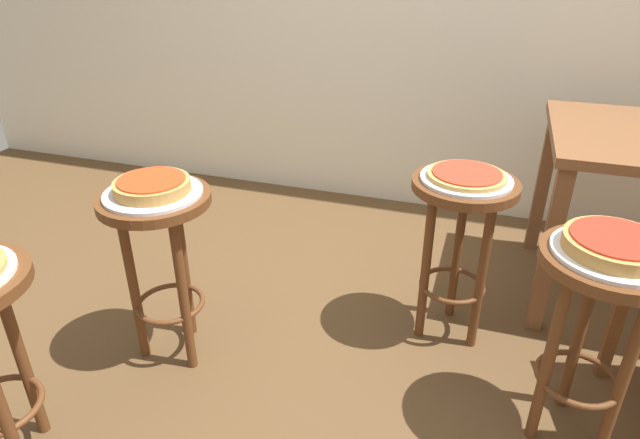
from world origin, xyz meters
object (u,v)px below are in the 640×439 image
at_px(pizza_leftside, 616,244).
at_px(serving_plate_rear, 466,179).
at_px(stool_middle, 160,240).
at_px(serving_plate_leftside, 613,253).
at_px(stool_leftside, 598,307).
at_px(stool_rear, 460,224).
at_px(pizza_rear, 467,175).
at_px(serving_plate_middle, 153,193).
at_px(pizza_middle, 152,185).

distance_m(pizza_leftside, serving_plate_rear, 0.59).
height_order(stool_middle, serving_plate_leftside, serving_plate_leftside).
bearing_deg(stool_leftside, serving_plate_leftside, 1.79).
distance_m(stool_rear, pizza_rear, 0.20).
xyz_separation_m(stool_middle, serving_plate_middle, (-0.00, 0.00, 0.18)).
height_order(serving_plate_leftside, serving_plate_rear, same).
height_order(stool_leftside, serving_plate_leftside, serving_plate_leftside).
xyz_separation_m(serving_plate_middle, pizza_middle, (0.00, 0.00, 0.03)).
bearing_deg(stool_leftside, stool_middle, -177.89).
relative_size(stool_middle, serving_plate_middle, 2.03).
relative_size(serving_plate_middle, stool_rear, 0.49).
height_order(stool_middle, stool_rear, same).
relative_size(stool_middle, stool_rear, 1.00).
relative_size(serving_plate_leftside, pizza_leftside, 1.19).
bearing_deg(stool_middle, serving_plate_rear, 24.38).
distance_m(serving_plate_middle, serving_plate_leftside, 1.43).
relative_size(pizza_leftside, serving_plate_rear, 0.85).
distance_m(serving_plate_middle, pizza_rear, 1.09).
height_order(stool_leftside, serving_plate_rear, serving_plate_rear).
xyz_separation_m(serving_plate_leftside, pizza_rear, (-0.43, 0.40, 0.02)).
height_order(pizza_leftside, stool_rear, pizza_leftside).
relative_size(pizza_middle, stool_rear, 0.38).
bearing_deg(serving_plate_rear, serving_plate_middle, -155.62).
xyz_separation_m(serving_plate_middle, pizza_leftside, (1.42, 0.05, 0.03)).
distance_m(stool_middle, pizza_middle, 0.21).
distance_m(stool_leftside, serving_plate_leftside, 0.18).
xyz_separation_m(stool_middle, stool_leftside, (1.42, 0.05, 0.00)).
distance_m(stool_rear, serving_plate_rear, 0.18).
height_order(serving_plate_middle, stool_rear, serving_plate_middle).
bearing_deg(serving_plate_rear, stool_rear, 153.43).
bearing_deg(serving_plate_middle, pizza_leftside, 2.11).
xyz_separation_m(serving_plate_leftside, stool_rear, (-0.43, 0.40, -0.18)).
xyz_separation_m(stool_rear, pizza_rear, (0.00, -0.00, 0.20)).
relative_size(pizza_middle, pizza_leftside, 0.92).
relative_size(stool_rear, pizza_rear, 2.42).
bearing_deg(stool_rear, serving_plate_rear, -26.57).
xyz_separation_m(stool_middle, serving_plate_rear, (1.00, 0.45, 0.18)).
height_order(stool_rear, pizza_rear, pizza_rear).
bearing_deg(stool_rear, pizza_rear, -18.43).
height_order(stool_leftside, pizza_rear, pizza_rear).
relative_size(serving_plate_middle, stool_leftside, 0.49).
distance_m(stool_middle, serving_plate_rear, 1.11).
relative_size(serving_plate_leftside, pizza_rear, 1.18).
bearing_deg(pizza_middle, serving_plate_middle, -90.00).
bearing_deg(pizza_rear, pizza_middle, -155.62).
relative_size(pizza_leftside, pizza_rear, 0.99).
bearing_deg(pizza_middle, pizza_leftside, 2.11).
bearing_deg(stool_middle, pizza_leftside, 2.11).
relative_size(stool_middle, serving_plate_rear, 2.06).
height_order(serving_plate_middle, serving_plate_rear, same).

